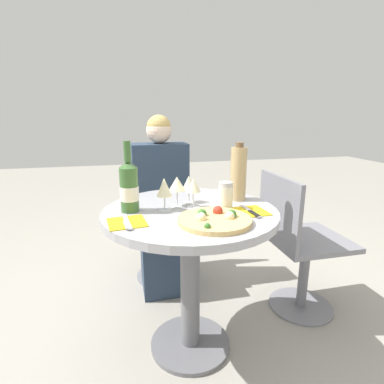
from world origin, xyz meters
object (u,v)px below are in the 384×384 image
dining_table (190,244)px  seated_diner (163,214)px  chair_behind_diner (160,219)px  pizza_large (215,219)px  chair_empty_side (298,245)px  tall_carafe (238,173)px  wine_bottle (129,187)px

dining_table → seated_diner: (-0.05, 0.66, -0.06)m
chair_behind_diner → pizza_large: (0.11, -0.99, 0.34)m
dining_table → chair_empty_side: 0.73m
seated_diner → chair_behind_diner: bearing=-90.0°
seated_diner → tall_carafe: seated_diner is taller
tall_carafe → seated_diner: bearing=119.9°
seated_diner → wine_bottle: (-0.23, -0.63, 0.35)m
wine_bottle → tall_carafe: wine_bottle is taller
seated_diner → wine_bottle: size_ratio=3.71×
seated_diner → chair_empty_side: seated_diner is taller
dining_table → chair_empty_side: chair_empty_side is taller
dining_table → chair_behind_diner: 0.81m
chair_behind_diner → tall_carafe: (0.32, -0.70, 0.47)m
chair_empty_side → wine_bottle: (-0.97, -0.13, 0.45)m
pizza_large → wine_bottle: wine_bottle is taller
seated_diner → pizza_large: 0.89m
dining_table → seated_diner: bearing=94.0°
pizza_large → wine_bottle: 0.42m
chair_behind_diner → pizza_large: 1.06m
chair_empty_side → wine_bottle: bearing=-82.4°
chair_empty_side → chair_behind_diner: bearing=-130.7°
pizza_large → wine_bottle: (-0.33, 0.23, 0.10)m
chair_behind_diner → chair_empty_side: (0.74, -0.64, 0.00)m
chair_behind_diner → wine_bottle: bearing=73.5°
chair_empty_side → tall_carafe: 0.63m
dining_table → pizza_large: (0.06, -0.19, 0.19)m
dining_table → tall_carafe: 0.43m
dining_table → pizza_large: size_ratio=2.68×
chair_behind_diner → chair_empty_side: 0.98m
seated_diner → pizza_large: bearing=97.1°
dining_table → pizza_large: bearing=-72.9°
dining_table → chair_behind_diner: size_ratio=0.95×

